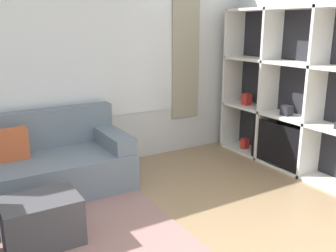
% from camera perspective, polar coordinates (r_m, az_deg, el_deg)
% --- Properties ---
extents(wall_back, '(6.09, 0.11, 2.70)m').
position_cam_1_polar(wall_back, '(4.75, -13.35, 9.35)').
color(wall_back, silver).
rests_on(wall_back, ground_plane).
extents(wall_right, '(0.07, 4.41, 2.70)m').
position_cam_1_polar(wall_right, '(4.86, 23.10, 8.60)').
color(wall_right, silver).
rests_on(wall_right, ground_plane).
extents(shelving_unit, '(0.37, 2.25, 2.02)m').
position_cam_1_polar(shelving_unit, '(4.97, 18.34, 4.67)').
color(shelving_unit, '#232328').
rests_on(shelving_unit, ground_plane).
extents(couch_main, '(2.19, 0.93, 0.87)m').
position_cam_1_polar(couch_main, '(4.33, -20.74, -6.17)').
color(couch_main, slate).
rests_on(couch_main, ground_plane).
extents(ottoman, '(0.63, 0.45, 0.42)m').
position_cam_1_polar(ottoman, '(3.41, -18.67, -13.60)').
color(ottoman, '#47474C').
rests_on(ottoman, ground_plane).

